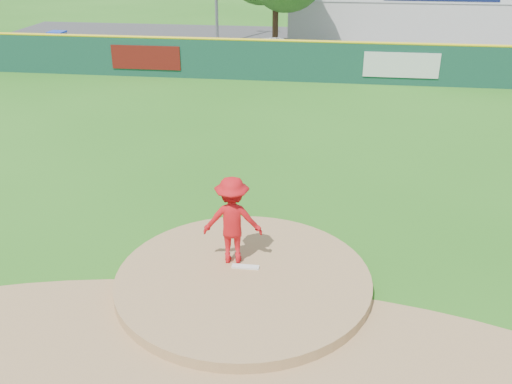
# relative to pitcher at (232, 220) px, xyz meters

# --- Properties ---
(ground) EXTENTS (120.00, 120.00, 0.00)m
(ground) POSITION_rel_pitcher_xyz_m (0.32, -0.58, -1.26)
(ground) COLOR #286B19
(ground) RESTS_ON ground
(pitchers_mound) EXTENTS (5.50, 5.50, 0.50)m
(pitchers_mound) POSITION_rel_pitcher_xyz_m (0.32, -0.58, -1.26)
(pitchers_mound) COLOR #9E774C
(pitchers_mound) RESTS_ON ground
(pitching_rubber) EXTENTS (0.60, 0.15, 0.04)m
(pitching_rubber) POSITION_rel_pitcher_xyz_m (0.32, -0.28, -0.99)
(pitching_rubber) COLOR white
(pitching_rubber) RESTS_ON pitchers_mound
(infield_dirt_arc) EXTENTS (15.40, 15.40, 0.01)m
(infield_dirt_arc) POSITION_rel_pitcher_xyz_m (0.32, -3.58, -1.25)
(infield_dirt_arc) COLOR #9E774C
(infield_dirt_arc) RESTS_ON ground
(parking_lot) EXTENTS (44.00, 16.00, 0.02)m
(parking_lot) POSITION_rel_pitcher_xyz_m (0.32, 26.42, -1.25)
(parking_lot) COLOR #38383A
(parking_lot) RESTS_ON ground
(pitcher) EXTENTS (1.37, 0.88, 2.01)m
(pitcher) POSITION_rel_pitcher_xyz_m (0.00, 0.00, 0.00)
(pitcher) COLOR red
(pitcher) RESTS_ON pitchers_mound
(van) EXTENTS (5.06, 3.11, 1.31)m
(van) POSITION_rel_pitcher_xyz_m (-1.08, 21.85, -0.58)
(van) COLOR white
(van) RESTS_ON parking_lot
(pool_building_grp) EXTENTS (15.20, 8.20, 3.31)m
(pool_building_grp) POSITION_rel_pitcher_xyz_m (6.32, 31.41, 0.41)
(pool_building_grp) COLOR silver
(pool_building_grp) RESTS_ON ground
(fence_banners) EXTENTS (16.35, 0.04, 1.20)m
(fence_banners) POSITION_rel_pitcher_xyz_m (-1.18, 17.34, -0.26)
(fence_banners) COLOR #5E110D
(fence_banners) RESTS_ON ground
(playground_slide) EXTENTS (0.92, 2.58, 1.43)m
(playground_slide) POSITION_rel_pitcher_xyz_m (-14.44, 21.77, -0.53)
(playground_slide) COLOR blue
(playground_slide) RESTS_ON ground
(outfield_fence) EXTENTS (40.00, 0.14, 2.07)m
(outfield_fence) POSITION_rel_pitcher_xyz_m (0.32, 17.42, -0.17)
(outfield_fence) COLOR #133E31
(outfield_fence) RESTS_ON ground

